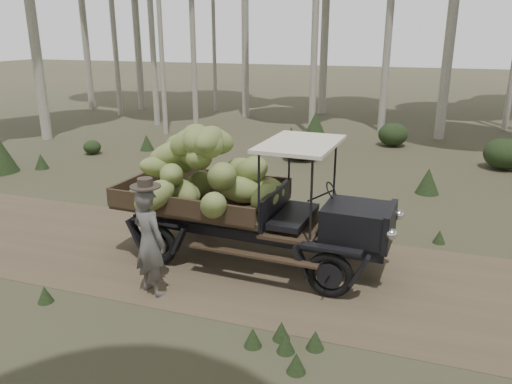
# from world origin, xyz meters

# --- Properties ---
(ground) EXTENTS (120.00, 120.00, 0.00)m
(ground) POSITION_xyz_m (0.00, 0.00, 0.00)
(ground) COLOR #473D2B
(ground) RESTS_ON ground
(dirt_track) EXTENTS (70.00, 4.00, 0.01)m
(dirt_track) POSITION_xyz_m (0.00, 0.00, 0.00)
(dirt_track) COLOR brown
(dirt_track) RESTS_ON ground
(banana_truck) EXTENTS (5.57, 2.71, 2.78)m
(banana_truck) POSITION_xyz_m (-0.97, 0.31, 1.65)
(banana_truck) COLOR black
(banana_truck) RESTS_ON ground
(farmer) EXTENTS (0.83, 0.68, 2.11)m
(farmer) POSITION_xyz_m (-1.61, -1.52, 1.00)
(farmer) COLOR #57534F
(farmer) RESTS_ON ground
(undergrowth) EXTENTS (23.29, 23.81, 1.39)m
(undergrowth) POSITION_xyz_m (-0.43, 1.19, 0.53)
(undergrowth) COLOR #233319
(undergrowth) RESTS_ON ground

